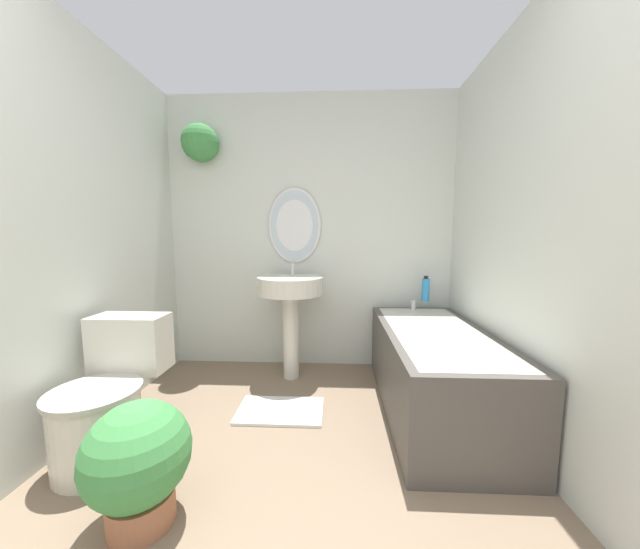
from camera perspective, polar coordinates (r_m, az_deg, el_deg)
The scene contains 9 objects.
wall_back at distance 2.91m, azimuth -3.26°, elevation 8.45°, with size 2.62×0.31×2.40m.
wall_left at distance 2.17m, azimuth -41.56°, elevation 5.91°, with size 0.06×2.74×2.40m.
wall_right at distance 1.88m, azimuth 36.96°, elevation 6.40°, with size 0.06×2.74×2.40m.
toilet at distance 2.15m, azimuth -33.49°, elevation -18.04°, with size 0.43×0.63×0.71m.
pedestal_sink at distance 2.64m, azimuth -5.24°, elevation -4.09°, with size 0.53×0.53×0.95m.
bathtub at distance 2.37m, azimuth 19.67°, elevation -15.50°, with size 0.67×1.45×0.63m.
shampoo_bottle at distance 2.85m, azimuth 18.26°, elevation -2.54°, with size 0.06×0.06×0.22m.
potted_plant at distance 1.65m, azimuth -29.60°, elevation -26.71°, with size 0.41×0.41×0.51m.
bath_mat at distance 2.35m, azimuth -7.07°, elevation -22.88°, with size 0.57×0.35×0.02m.
Camera 1 is at (0.23, -0.25, 1.16)m, focal length 18.00 mm.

